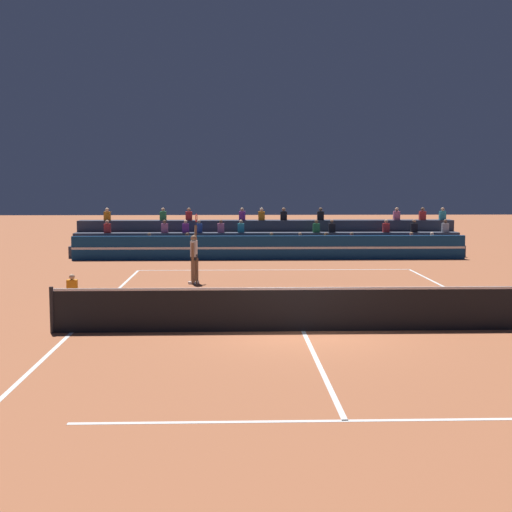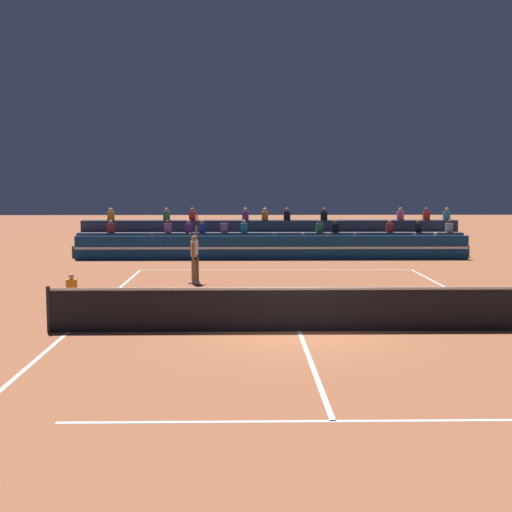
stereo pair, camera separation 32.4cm
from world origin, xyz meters
name	(u,v)px [view 2 (the right image)]	position (x,y,z in m)	size (l,w,h in m)	color
ground_plane	(299,331)	(0.00, 0.00, 0.00)	(120.00, 120.00, 0.00)	#AD603D
court_lines	(299,331)	(0.00, 0.00, 0.00)	(11.10, 23.90, 0.01)	white
tennis_net	(299,309)	(0.00, 0.00, 0.54)	(12.00, 0.10, 1.10)	black
sponsor_banner_wall	(272,248)	(0.00, 15.72, 0.55)	(18.00, 0.26, 1.10)	navy
bleacher_stand	(271,241)	(0.02, 18.26, 0.66)	(18.69, 2.85, 2.28)	#383D4C
ball_kid_courtside	(72,291)	(-6.44, 4.33, 0.33)	(0.30, 0.36, 0.84)	black
tennis_player	(195,256)	(-3.03, 8.08, 0.99)	(0.38, 1.02, 2.48)	brown
tennis_ball	(414,291)	(4.21, 6.04, 0.03)	(0.07, 0.07, 0.07)	#C6DB33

